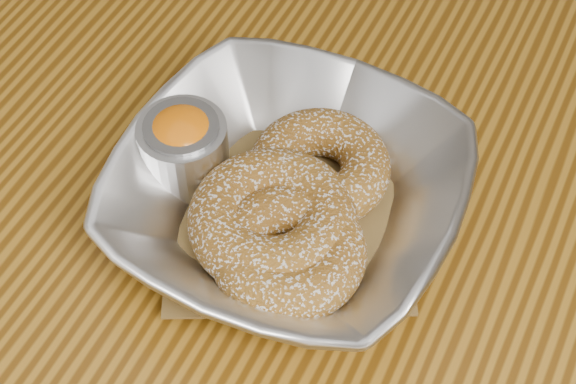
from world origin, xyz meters
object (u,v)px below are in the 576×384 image
at_px(table, 283,274).
at_px(serving_bowl, 288,197).
at_px(ramekin, 184,146).
at_px(donut_extra, 288,252).
at_px(donut_back, 320,167).
at_px(donut_front, 273,220).

height_order(table, serving_bowl, serving_bowl).
distance_m(table, serving_bowl, 0.13).
xyz_separation_m(serving_bowl, ramekin, (-0.07, 0.00, 0.01)).
height_order(donut_extra, ramekin, ramekin).
relative_size(donut_back, donut_front, 0.87).
relative_size(serving_bowl, donut_front, 2.06).
relative_size(donut_back, ramekin, 1.58).
xyz_separation_m(donut_extra, ramekin, (-0.09, 0.04, 0.01)).
height_order(table, donut_back, donut_back).
bearing_deg(donut_extra, donut_back, 98.83).
distance_m(donut_front, ramekin, 0.08).
xyz_separation_m(table, donut_back, (0.02, 0.01, 0.12)).
relative_size(serving_bowl, donut_back, 2.36).
height_order(serving_bowl, donut_extra, serving_bowl).
distance_m(serving_bowl, ramekin, 0.07).
height_order(donut_back, ramekin, ramekin).
bearing_deg(ramekin, donut_back, 19.23).
xyz_separation_m(serving_bowl, donut_extra, (0.02, -0.04, 0.00)).
bearing_deg(ramekin, table, 16.36).
xyz_separation_m(donut_back, donut_front, (-0.01, -0.05, 0.00)).
bearing_deg(serving_bowl, donut_extra, -63.70).
bearing_deg(donut_extra, donut_front, 139.21).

